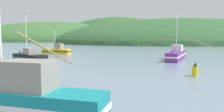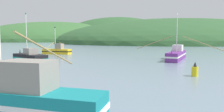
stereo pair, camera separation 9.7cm
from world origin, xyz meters
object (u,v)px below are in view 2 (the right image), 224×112
at_px(fishing_boat_purple, 177,55).
at_px(channel_buoy, 195,70).
at_px(fishing_boat_black, 30,58).
at_px(fishing_boat_teal, 7,98).
at_px(fishing_boat_yellow, 57,51).

height_order(fishing_boat_purple, channel_buoy, fishing_boat_purple).
distance_m(fishing_boat_purple, fishing_boat_black, 24.96).
bearing_deg(fishing_boat_black, fishing_boat_teal, 150.43).
relative_size(fishing_boat_purple, fishing_boat_yellow, 1.33).
xyz_separation_m(fishing_boat_purple, fishing_boat_teal, (-22.66, -22.10, 0.06)).
bearing_deg(fishing_boat_purple, fishing_boat_black, -51.81).
distance_m(fishing_boat_black, fishing_boat_teal, 22.94).
bearing_deg(fishing_boat_black, fishing_boat_purple, -126.96).
bearing_deg(fishing_boat_yellow, fishing_boat_purple, 168.16).
height_order(fishing_boat_black, channel_buoy, fishing_boat_black).
distance_m(fishing_boat_black, fishing_boat_yellow, 17.52).
distance_m(fishing_boat_purple, fishing_boat_yellow, 27.78).
xyz_separation_m(fishing_boat_yellow, channel_buoy, (14.46, -32.61, -0.20)).
xyz_separation_m(fishing_boat_black, fishing_boat_yellow, (3.67, 17.13, -0.03)).
distance_m(fishing_boat_purple, channel_buoy, 16.26).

